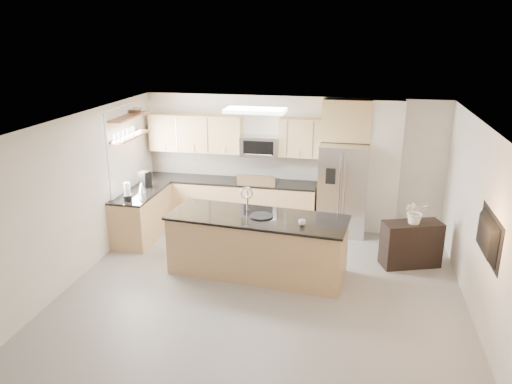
% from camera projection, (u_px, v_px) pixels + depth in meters
% --- Properties ---
extents(floor, '(6.50, 6.50, 0.00)m').
position_uv_depth(floor, '(260.00, 299.00, 7.45)').
color(floor, gray).
rests_on(floor, ground).
extents(ceiling, '(6.00, 6.50, 0.02)m').
position_uv_depth(ceiling, '(260.00, 127.00, 6.65)').
color(ceiling, white).
rests_on(ceiling, wall_back).
extents(wall_back, '(6.00, 0.02, 2.60)m').
position_uv_depth(wall_back, '(291.00, 161.00, 10.08)').
color(wall_back, beige).
rests_on(wall_back, floor).
extents(wall_front, '(6.00, 0.02, 2.60)m').
position_uv_depth(wall_front, '(182.00, 359.00, 4.02)').
color(wall_front, beige).
rests_on(wall_front, floor).
extents(wall_left, '(0.02, 6.50, 2.60)m').
position_uv_depth(wall_left, '(68.00, 203.00, 7.62)').
color(wall_left, beige).
rests_on(wall_left, floor).
extents(wall_right, '(0.02, 6.50, 2.60)m').
position_uv_depth(wall_right, '(486.00, 234.00, 6.48)').
color(wall_right, beige).
rests_on(wall_right, floor).
extents(back_counter, '(3.55, 0.66, 1.44)m').
position_uv_depth(back_counter, '(229.00, 201.00, 10.27)').
color(back_counter, tan).
rests_on(back_counter, floor).
extents(left_counter, '(0.66, 1.50, 0.92)m').
position_uv_depth(left_counter, '(142.00, 214.00, 9.54)').
color(left_counter, tan).
rests_on(left_counter, floor).
extents(range, '(0.76, 0.64, 1.14)m').
position_uv_depth(range, '(259.00, 203.00, 10.14)').
color(range, black).
rests_on(range, floor).
extents(upper_cabinets, '(3.50, 0.33, 0.75)m').
position_uv_depth(upper_cabinets, '(226.00, 134.00, 10.01)').
color(upper_cabinets, tan).
rests_on(upper_cabinets, wall_back).
extents(microwave, '(0.76, 0.40, 0.40)m').
position_uv_depth(microwave, '(260.00, 146.00, 9.90)').
color(microwave, silver).
rests_on(microwave, upper_cabinets).
extents(refrigerator, '(0.92, 0.78, 1.78)m').
position_uv_depth(refrigerator, '(342.00, 189.00, 9.65)').
color(refrigerator, silver).
rests_on(refrigerator, floor).
extents(partition_column, '(0.60, 0.30, 2.60)m').
position_uv_depth(partition_column, '(384.00, 168.00, 9.59)').
color(partition_column, silver).
rests_on(partition_column, floor).
extents(window, '(0.04, 1.15, 1.65)m').
position_uv_depth(window, '(122.00, 153.00, 9.23)').
color(window, white).
rests_on(window, wall_left).
extents(shelf_lower, '(0.30, 1.20, 0.04)m').
position_uv_depth(shelf_lower, '(129.00, 137.00, 9.21)').
color(shelf_lower, brown).
rests_on(shelf_lower, wall_left).
extents(shelf_upper, '(0.30, 1.20, 0.04)m').
position_uv_depth(shelf_upper, '(128.00, 117.00, 9.09)').
color(shelf_upper, brown).
rests_on(shelf_upper, wall_left).
extents(ceiling_fixture, '(1.00, 0.50, 0.06)m').
position_uv_depth(ceiling_fixture, '(255.00, 110.00, 8.22)').
color(ceiling_fixture, white).
rests_on(ceiling_fixture, ceiling).
extents(island, '(2.95, 1.31, 1.41)m').
position_uv_depth(island, '(257.00, 245.00, 8.12)').
color(island, tan).
rests_on(island, floor).
extents(credenza, '(1.05, 0.71, 0.78)m').
position_uv_depth(credenza, '(411.00, 244.00, 8.41)').
color(credenza, black).
rests_on(credenza, floor).
extents(cup, '(0.13, 0.13, 0.09)m').
position_uv_depth(cup, '(302.00, 222.00, 7.59)').
color(cup, white).
rests_on(cup, island).
extents(platter, '(0.45, 0.45, 0.02)m').
position_uv_depth(platter, '(261.00, 216.00, 7.95)').
color(platter, black).
rests_on(platter, island).
extents(blender, '(0.15, 0.15, 0.34)m').
position_uv_depth(blender, '(127.00, 193.00, 8.88)').
color(blender, black).
rests_on(blender, left_counter).
extents(kettle, '(0.18, 0.18, 0.22)m').
position_uv_depth(kettle, '(142.00, 187.00, 9.34)').
color(kettle, silver).
rests_on(kettle, left_counter).
extents(coffee_maker, '(0.21, 0.24, 0.31)m').
position_uv_depth(coffee_maker, '(145.00, 180.00, 9.64)').
color(coffee_maker, black).
rests_on(coffee_maker, left_counter).
extents(bowl, '(0.46, 0.46, 0.10)m').
position_uv_depth(bowl, '(136.00, 110.00, 9.41)').
color(bowl, silver).
rests_on(bowl, shelf_upper).
extents(flower_vase, '(0.68, 0.63, 0.63)m').
position_uv_depth(flower_vase, '(417.00, 205.00, 8.16)').
color(flower_vase, white).
rests_on(flower_vase, credenza).
extents(television, '(0.14, 1.08, 0.62)m').
position_uv_depth(television, '(483.00, 236.00, 6.29)').
color(television, black).
rests_on(television, wall_right).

